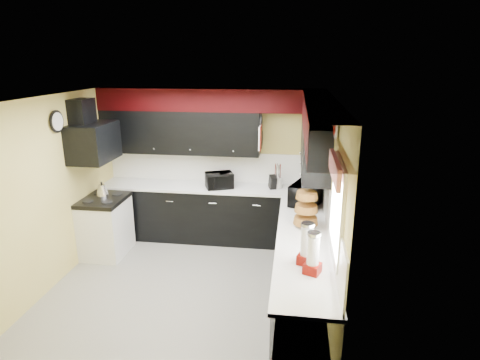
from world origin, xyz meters
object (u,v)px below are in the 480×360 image
Objects in this scene: kettle at (102,190)px; microwave at (307,194)px; knife_block at (273,182)px; utensil_crock at (277,183)px; toaster_oven at (219,180)px.

microwave is at bearing -0.65° from kettle.
knife_block reaches higher than kettle.
microwave is 2.98× the size of kettle.
utensil_crock is (-0.45, 0.70, -0.07)m from microwave.
utensil_crock is at bearing 52.78° from microwave.
utensil_crock is 0.91× the size of kettle.
toaster_oven is at bearing 164.02° from knife_block.
knife_block is at bearing -18.41° from toaster_oven.
utensil_crock is (0.93, 0.12, -0.04)m from toaster_oven.
knife_block is 2.66m from kettle.
kettle is (-1.74, -0.54, -0.06)m from toaster_oven.
microwave is 0.82m from knife_block.
knife_block is at bearing -138.30° from utensil_crock.
utensil_crock is 0.10m from knife_block.
microwave reaches higher than knife_block.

